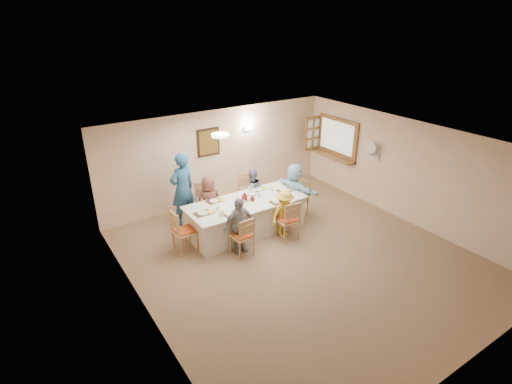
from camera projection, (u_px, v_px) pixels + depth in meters
ground at (300, 258)px, 8.41m from camera, size 7.00×7.00×0.00m
room_walls at (304, 193)px, 7.79m from camera, size 7.00×7.00×7.00m
wall_picture at (208, 142)px, 10.20m from camera, size 0.62×0.05×0.72m
wall_sconce at (248, 128)px, 10.70m from camera, size 0.26×0.09×0.18m
ceiling_light at (220, 135)px, 8.04m from camera, size 0.36×0.36×0.05m
serving_hatch at (337, 138)px, 11.24m from camera, size 0.06×1.50×1.15m
hatch_sill at (333, 156)px, 11.39m from camera, size 0.30×1.50×0.05m
shutter_door at (313, 133)px, 11.68m from camera, size 0.55×0.04×1.00m
fan_shelf at (372, 155)px, 10.21m from camera, size 0.22×0.36×0.03m
desk_fan at (372, 150)px, 10.13m from camera, size 0.30×0.30×0.28m
dining_table at (246, 216)px, 9.32m from camera, size 2.77×1.17×0.76m
chair_back_left at (207, 205)px, 9.58m from camera, size 0.57×0.57×1.03m
chair_back_right at (249, 194)px, 10.18m from camera, size 0.57×0.57×1.01m
chair_front_left at (242, 235)px, 8.38m from camera, size 0.45×0.45×0.90m
chair_front_right at (287, 219)px, 8.97m from camera, size 0.50×0.50×0.95m
chair_left_end at (184, 231)px, 8.50m from camera, size 0.47×0.47×0.96m
chair_right_end at (298, 198)px, 10.07m from camera, size 0.45×0.45×0.91m
diner_back_left at (209, 202)px, 9.43m from camera, size 0.78×0.65×1.29m
diner_back_right at (252, 192)px, 10.05m from camera, size 0.63×0.52×1.22m
diner_front_left at (239, 225)px, 8.40m from camera, size 0.77×0.38×1.27m
diner_front_right at (284, 214)px, 9.03m from camera, size 0.82×0.58×1.13m
diner_right_end at (294, 190)px, 9.91m from camera, size 1.43×0.83×1.40m
caregiver at (183, 189)px, 9.46m from camera, size 0.82×0.68×1.80m
placemat_fl at (232, 215)px, 8.54m from camera, size 0.34×0.25×0.01m
plate_fl at (232, 215)px, 8.54m from camera, size 0.25×0.25×0.02m
napkin_fl at (241, 214)px, 8.59m from camera, size 0.14×0.14×0.01m
placemat_fr at (278, 202)px, 9.15m from camera, size 0.35×0.26×0.01m
plate_fr at (278, 201)px, 9.14m from camera, size 0.25×0.25×0.02m
napkin_fr at (285, 200)px, 9.20m from camera, size 0.15×0.15×0.01m
placemat_bl at (214, 201)px, 9.18m from camera, size 0.36×0.26×0.01m
plate_bl at (214, 201)px, 9.18m from camera, size 0.23×0.23×0.01m
napkin_bl at (222, 200)px, 9.23m from camera, size 0.15×0.15×0.01m
placemat_br at (257, 189)px, 9.79m from camera, size 0.36×0.27×0.01m
plate_br at (257, 189)px, 9.78m from camera, size 0.25×0.25×0.02m
napkin_br at (265, 188)px, 9.84m from camera, size 0.13×0.13×0.01m
placemat_le at (203, 213)px, 8.61m from camera, size 0.37×0.27×0.01m
plate_le at (203, 213)px, 8.61m from camera, size 0.24×0.24×0.02m
napkin_le at (211, 212)px, 8.66m from camera, size 0.15×0.15×0.01m
placemat_re at (285, 191)px, 9.73m from camera, size 0.36×0.27×0.01m
plate_re at (285, 190)px, 9.72m from camera, size 0.25×0.25×0.02m
napkin_re at (292, 189)px, 9.78m from camera, size 0.14×0.14×0.01m
teacup_a at (222, 214)px, 8.51m from camera, size 0.16×0.16×0.09m
teacup_b at (250, 189)px, 9.72m from camera, size 0.11×0.11×0.09m
bowl_a at (242, 207)px, 8.85m from camera, size 0.34×0.34×0.05m
bowl_b at (252, 194)px, 9.47m from camera, size 0.22×0.22×0.06m
condiment_ketchup at (243, 198)px, 9.09m from camera, size 0.15×0.15×0.21m
condiment_brown at (245, 196)px, 9.19m from camera, size 0.16×0.16×0.21m
condiment_malt at (252, 198)px, 9.18m from camera, size 0.19×0.19×0.14m
drinking_glass at (239, 200)px, 9.11m from camera, size 0.06×0.06×0.10m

